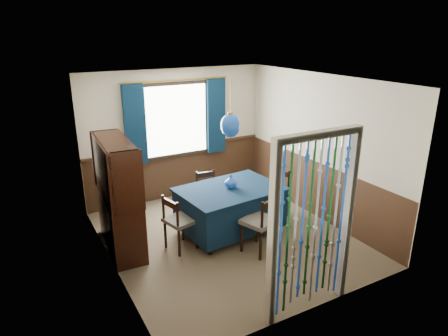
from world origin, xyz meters
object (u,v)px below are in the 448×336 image
chair_far (208,193)px  vase_table (231,182)px  dining_table (230,207)px  sideboard (119,212)px  bowl_shelf (126,180)px  pendant_lamp (230,125)px  chair_near (261,222)px  vase_sideboard (118,184)px  chair_right (275,192)px  chair_left (179,221)px

chair_far → vase_table: 0.83m
dining_table → sideboard: sideboard is taller
dining_table → vase_table: vase_table is taller
vase_table → bowl_shelf: (-1.66, 0.04, 0.33)m
pendant_lamp → vase_table: size_ratio=4.56×
dining_table → pendant_lamp: pendant_lamp is taller
chair_near → vase_sideboard: (-1.72, 1.33, 0.47)m
dining_table → chair_right: chair_right is taller
vase_sideboard → vase_table: bearing=-18.5°
vase_table → vase_sideboard: 1.75m
pendant_lamp → bowl_shelf: size_ratio=3.97×
chair_far → sideboard: 1.71m
chair_near → vase_table: vase_table is taller
chair_right → dining_table: bearing=79.6°
chair_left → pendant_lamp: 1.64m
dining_table → vase_sideboard: (-1.63, 0.58, 0.51)m
vase_table → bowl_shelf: bearing=178.5°
chair_far → chair_left: bearing=50.3°
chair_near → sideboard: (-1.78, 1.12, 0.11)m
sideboard → pendant_lamp: size_ratio=1.94×
chair_near → sideboard: size_ratio=0.54×
sideboard → chair_right: bearing=-1.4°
chair_far → chair_right: 1.19m
chair_near → chair_far: bearing=75.5°
chair_near → chair_far: size_ratio=1.14×
chair_right → vase_table: vase_table is taller
chair_near → chair_left: size_ratio=1.06×
sideboard → pendant_lamp: (1.69, -0.37, 1.21)m
dining_table → vase_table: 0.42m
chair_near → chair_right: 1.28m
pendant_lamp → vase_table: bearing=42.6°
chair_left → sideboard: size_ratio=0.51×
chair_far → chair_left: size_ratio=0.93×
chair_left → chair_right: 1.95m
chair_near → bowl_shelf: size_ratio=4.13×
pendant_lamp → vase_sideboard: 1.93m
dining_table → chair_right: size_ratio=1.98×
chair_near → chair_left: chair_near is taller
pendant_lamp → vase_sideboard: size_ratio=4.29×
chair_left → vase_sideboard: vase_sideboard is taller
chair_far → chair_near: bearing=102.6°
chair_near → chair_left: 1.22m
chair_right → vase_sideboard: 2.72m
chair_near → vase_sideboard: vase_sideboard is taller
vase_sideboard → chair_right: bearing=-9.5°
sideboard → vase_sideboard: 0.42m
dining_table → chair_left: size_ratio=1.96×
sideboard → pendant_lamp: pendant_lamp is taller
dining_table → bowl_shelf: bowl_shelf is taller
chair_left → pendant_lamp: (0.94, 0.09, 1.34)m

